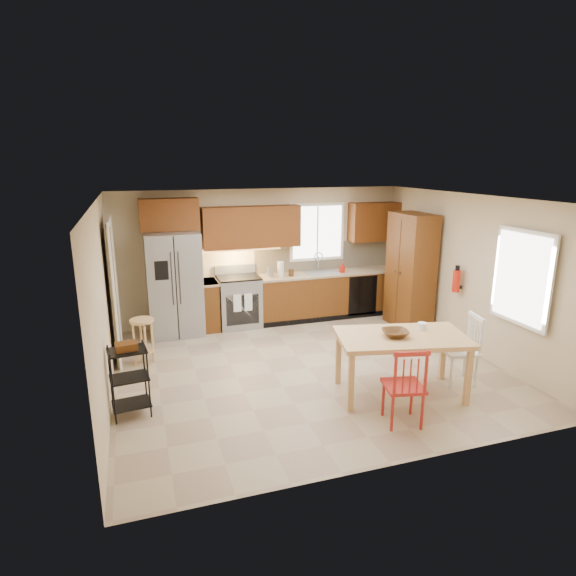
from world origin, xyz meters
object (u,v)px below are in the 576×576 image
(dining_table, at_px, (400,365))
(chair_white, at_px, (460,350))
(pantry, at_px, (410,271))
(table_bowl, at_px, (395,337))
(range_stove, at_px, (239,302))
(soap_bottle, at_px, (342,268))
(refrigerator, at_px, (174,284))
(utility_cart, at_px, (130,381))
(chair_red, at_px, (403,385))
(table_jar, at_px, (422,328))
(bar_stool, at_px, (143,342))
(fire_extinguisher, at_px, (456,281))

(dining_table, distance_m, chair_white, 0.95)
(pantry, height_order, table_bowl, pantry)
(range_stove, height_order, soap_bottle, soap_bottle)
(refrigerator, relative_size, pantry, 0.87)
(refrigerator, xyz_separation_m, chair_white, (3.52, -3.21, -0.43))
(refrigerator, height_order, utility_cart, refrigerator)
(chair_white, bearing_deg, refrigerator, 60.01)
(dining_table, xyz_separation_m, chair_red, (-0.35, -0.65, 0.08))
(refrigerator, xyz_separation_m, table_jar, (2.93, -3.16, -0.06))
(pantry, xyz_separation_m, bar_stool, (-4.73, -0.30, -0.69))
(refrigerator, relative_size, fire_extinguisher, 5.06)
(chair_white, relative_size, bar_stool, 1.35)
(utility_cart, bearing_deg, chair_white, -12.74)
(refrigerator, height_order, table_jar, refrigerator)
(soap_bottle, xyz_separation_m, bar_stool, (-3.78, -1.20, -0.64))
(chair_white, bearing_deg, soap_bottle, 18.51)
(dining_table, xyz_separation_m, table_bowl, (-0.10, 0.00, 0.41))
(chair_white, bearing_deg, chair_red, 130.66)
(chair_white, bearing_deg, fire_extinguisher, -20.77)
(dining_table, xyz_separation_m, utility_cart, (-3.37, 0.52, 0.04))
(table_jar, bearing_deg, soap_bottle, 85.51)
(chair_white, distance_m, utility_cart, 4.35)
(refrigerator, xyz_separation_m, table_bowl, (2.47, -3.26, -0.10))
(chair_red, distance_m, utility_cart, 3.24)
(utility_cart, bearing_deg, chair_red, -27.68)
(chair_red, bearing_deg, utility_cart, 171.27)
(bar_stool, bearing_deg, utility_cart, -82.09)
(table_jar, bearing_deg, fire_extinguisher, 40.29)
(pantry, relative_size, utility_cart, 2.37)
(range_stove, height_order, utility_cart, range_stove)
(soap_bottle, xyz_separation_m, pantry, (0.95, -0.90, 0.05))
(range_stove, xyz_separation_m, bar_stool, (-1.75, -1.29, -0.10))
(range_stove, bearing_deg, chair_white, -54.05)
(fire_extinguisher, distance_m, dining_table, 2.29)
(fire_extinguisher, relative_size, bar_stool, 0.50)
(soap_bottle, distance_m, chair_white, 3.25)
(range_stove, distance_m, table_jar, 3.70)
(fire_extinguisher, height_order, dining_table, fire_extinguisher)
(soap_bottle, distance_m, bar_stool, 4.02)
(range_stove, xyz_separation_m, chair_white, (2.37, -3.27, 0.02))
(fire_extinguisher, relative_size, dining_table, 0.22)
(range_stove, relative_size, chair_white, 0.95)
(refrigerator, distance_m, utility_cart, 2.90)
(range_stove, distance_m, chair_white, 4.04)
(fire_extinguisher, height_order, table_jar, fire_extinguisher)
(range_stove, relative_size, pantry, 0.44)
(pantry, distance_m, chair_red, 3.59)
(bar_stool, bearing_deg, table_bowl, -18.12)
(soap_bottle, xyz_separation_m, fire_extinguisher, (1.15, -1.95, 0.10))
(range_stove, bearing_deg, table_bowl, -68.33)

